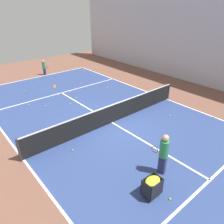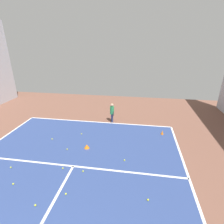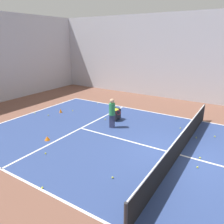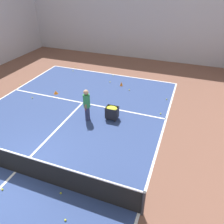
{
  "view_description": "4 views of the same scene",
  "coord_description": "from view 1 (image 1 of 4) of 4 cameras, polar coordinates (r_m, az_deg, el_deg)",
  "views": [
    {
      "loc": [
        6.72,
        7.91,
        5.98
      ],
      "look_at": [
        0.0,
        0.0,
        0.65
      ],
      "focal_mm": 35.0,
      "sensor_mm": 36.0,
      "label": 1
    },
    {
      "loc": [
        -2.67,
        0.26,
        5.1
      ],
      "look_at": [
        -0.98,
        -10.46,
        0.73
      ],
      "focal_mm": 28.0,
      "sensor_mm": 36.0,
      "label": 2
    },
    {
      "loc": [
        -8.81,
        -2.02,
        4.89
      ],
      "look_at": [
        1.05,
        4.2,
        0.95
      ],
      "focal_mm": 35.0,
      "sensor_mm": 36.0,
      "label": 3
    },
    {
      "loc": [
        5.51,
        -4.15,
        6.45
      ],
      "look_at": [
        2.21,
        4.69,
        0.43
      ],
      "focal_mm": 35.0,
      "sensor_mm": 36.0,
      "label": 4
    }
  ],
  "objects": [
    {
      "name": "ground_plane",
      "position": [
        11.98,
        0.0,
        -2.77
      ],
      "size": [
        33.22,
        33.22,
        0.0
      ],
      "primitive_type": "plane",
      "color": "brown"
    },
    {
      "name": "court_playing_area",
      "position": [
        11.98,
        0.0,
        -2.76
      ],
      "size": [
        9.74,
        20.54,
        0.0
      ],
      "color": "navy",
      "rests_on": "ground"
    },
    {
      "name": "line_baseline_near",
      "position": [
        20.28,
        -19.35,
        8.5
      ],
      "size": [
        9.74,
        0.1,
        0.0
      ],
      "primitive_type": "cube",
      "color": "white",
      "rests_on": "ground"
    },
    {
      "name": "line_sideline_left",
      "position": [
        15.25,
        14.11,
        3.25
      ],
      "size": [
        0.1,
        20.54,
        0.0
      ],
      "primitive_type": "cube",
      "color": "white",
      "rests_on": "ground"
    },
    {
      "name": "line_sideline_right",
      "position": [
        10.08,
        -22.07,
        -11.52
      ],
      "size": [
        0.1,
        20.54,
        0.0
      ],
      "primitive_type": "cube",
      "color": "white",
      "rests_on": "ground"
    },
    {
      "name": "line_service_near",
      "position": [
        16.27,
        -13.03,
        4.9
      ],
      "size": [
        9.74,
        0.1,
        0.0
      ],
      "primitive_type": "cube",
      "color": "white",
      "rests_on": "ground"
    },
    {
      "name": "line_service_far",
      "position": [
        9.27,
        24.21,
        -15.9
      ],
      "size": [
        9.74,
        0.1,
        0.0
      ],
      "primitive_type": "cube",
      "color": "white",
      "rests_on": "ground"
    },
    {
      "name": "line_centre_service",
      "position": [
        11.98,
        0.0,
        -2.75
      ],
      "size": [
        0.1,
        11.3,
        0.0
      ],
      "primitive_type": "cube",
      "color": "white",
      "rests_on": "ground"
    },
    {
      "name": "hall_enclosure_left",
      "position": [
        18.04,
        24.21,
        16.79
      ],
      "size": [
        0.15,
        29.52,
        6.85
      ],
      "color": "silver",
      "rests_on": "ground"
    },
    {
      "name": "tennis_net",
      "position": [
        11.71,
        0.0,
        -0.39
      ],
      "size": [
        10.04,
        0.1,
        1.08
      ],
      "color": "#2D2D33",
      "rests_on": "ground"
    },
    {
      "name": "player_near_baseline",
      "position": [
        20.58,
        -17.34,
        11.29
      ],
      "size": [
        0.36,
        0.59,
        1.34
      ],
      "rotation": [
        0.0,
        0.0,
        1.87
      ],
      "color": "#2D3351",
      "rests_on": "ground"
    },
    {
      "name": "coach_at_net",
      "position": [
        8.42,
        13.34,
        -10.05
      ],
      "size": [
        0.4,
        0.68,
        1.72
      ],
      "rotation": [
        0.0,
        0.0,
        -1.41
      ],
      "color": "#2D3351",
      "rests_on": "ground"
    },
    {
      "name": "ball_cart",
      "position": [
        7.79,
        10.5,
        -18.02
      ],
      "size": [
        0.62,
        0.46,
        0.73
      ],
      "color": "black",
      "rests_on": "ground"
    },
    {
      "name": "training_cone_2",
      "position": [
        17.55,
        -14.85,
        6.7
      ],
      "size": [
        0.27,
        0.27,
        0.21
      ],
      "primitive_type": "cone",
      "color": "orange",
      "rests_on": "ground"
    },
    {
      "name": "training_cone_3",
      "position": [
        21.13,
        -7.68,
        10.85
      ],
      "size": [
        0.16,
        0.16,
        0.25
      ],
      "primitive_type": "cone",
      "color": "orange",
      "rests_on": "ground"
    },
    {
      "name": "tennis_ball_0",
      "position": [
        8.12,
        14.92,
        -21.11
      ],
      "size": [
        0.07,
        0.07,
        0.07
      ],
      "primitive_type": "sphere",
      "color": "yellow",
      "rests_on": "ground"
    },
    {
      "name": "tennis_ball_2",
      "position": [
        14.89,
        -20.92,
        1.75
      ],
      "size": [
        0.07,
        0.07,
        0.07
      ],
      "primitive_type": "sphere",
      "color": "yellow",
      "rests_on": "ground"
    },
    {
      "name": "tennis_ball_3",
      "position": [
        12.93,
        -0.35,
        -0.19
      ],
      "size": [
        0.07,
        0.07,
        0.07
      ],
      "primitive_type": "sphere",
      "color": "yellow",
      "rests_on": "ground"
    },
    {
      "name": "tennis_ball_4",
      "position": [
        13.04,
        14.86,
        -0.91
      ],
      "size": [
        0.07,
        0.07,
        0.07
      ],
      "primitive_type": "sphere",
      "color": "yellow",
      "rests_on": "ground"
    },
    {
      "name": "tennis_ball_6",
      "position": [
        13.75,
        25.06,
        -1.2
      ],
      "size": [
        0.07,
        0.07,
        0.07
      ],
      "primitive_type": "sphere",
      "color": "yellow",
      "rests_on": "ground"
    },
    {
      "name": "tennis_ball_8",
      "position": [
        12.44,
        -3.01,
        -1.4
      ],
      "size": [
        0.07,
        0.07,
        0.07
      ],
      "primitive_type": "sphere",
      "color": "yellow",
      "rests_on": "ground"
    },
    {
      "name": "tennis_ball_11",
      "position": [
        16.84,
        -1.25,
        6.51
      ],
      "size": [
        0.07,
        0.07,
        0.07
      ],
      "primitive_type": "sphere",
      "color": "yellow",
      "rests_on": "ground"
    },
    {
      "name": "tennis_ball_12",
      "position": [
        11.43,
        -14.32,
        -5.11
      ],
      "size": [
        0.07,
        0.07,
        0.07
      ],
      "primitive_type": "sphere",
      "color": "yellow",
      "rests_on": "ground"
    },
    {
      "name": "tennis_ball_14",
      "position": [
        16.26,
        -10.9,
        5.23
      ],
      "size": [
        0.07,
        0.07,
        0.07
      ],
      "primitive_type": "sphere",
      "color": "yellow",
      "rests_on": "ground"
    },
    {
      "name": "tennis_ball_15",
      "position": [
        15.91,
        -13.82,
        4.42
      ],
      "size": [
        0.07,
        0.07,
        0.07
      ],
      "primitive_type": "sphere",
      "color": "yellow",
      "rests_on": "ground"
    },
    {
      "name": "tennis_ball_16",
      "position": [
        10.0,
        -10.22,
        -9.79
      ],
      "size": [
        0.07,
        0.07,
        0.07
      ],
      "primitive_type": "sphere",
      "color": "yellow",
      "rests_on": "ground"
    },
    {
      "name": "tennis_ball_18",
      "position": [
        14.38,
        -16.98,
        1.51
      ],
      "size": [
        0.07,
        0.07,
        0.07
      ],
      "primitive_type": "sphere",
      "color": "yellow",
      "rests_on": "ground"
    },
    {
      "name": "tennis_ball_19",
      "position": [
        18.49,
        -18.71,
        6.96
      ],
      "size": [
        0.07,
        0.07,
        0.07
      ],
      "primitive_type": "sphere",
      "color": "yellow",
      "rests_on": "ground"
    },
    {
      "name": "tennis_ball_20",
      "position": [
        17.87,
        -7.95,
        7.48
      ],
      "size": [
        0.07,
        0.07,
        0.07
      ],
      "primitive_type": "sphere",
      "color": "yellow",
      "rests_on": "ground"
    },
    {
      "name": "tennis_ball_21",
      "position": [
        17.3,
        -21.99,
        5.05
      ],
      "size": [
        0.07,
        0.07,
        0.07
      ],
      "primitive_type": "sphere",
      "color": "yellow",
      "rests_on": "ground"
    },
    {
      "name": "tennis_ball_23",
      "position": [
        16.96,
        -17.16,
        5.41
      ],
      "size": [
        0.07,
        0.07,
        0.07
      ],
      "primitive_type": "sphere",
      "color": "yellow",
      "rests_on": "ground"
    },
    {
      "name": "tennis_ball_24",
      "position": [
        15.15,
        -9.32,
        3.71
      ],
      "size": [
        0.07,
        0.07,
        0.07
      ],
      "primitive_type": "sphere",
      "color": "yellow",
      "rests_on": "ground"
    },
    {
      "name": "tennis_ball_26",
      "position": [
        11.07,
        -9.41,
        -5.71
      ],
      "size": [
        0.07,
        0.07,
        0.07
      ],
      "primitive_type": "sphere",
      "color": "yellow",
      "rests_on": "ground"
    },
    {
      "name": "tennis_ball_27",
      "position": [
        14.3,
        -10.81,
        2.11
      ],
      "size": [
        0.07,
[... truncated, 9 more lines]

